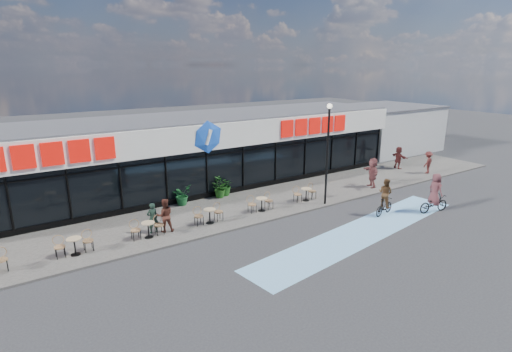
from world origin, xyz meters
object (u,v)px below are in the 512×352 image
(pedestrian_b, at_px, (398,158))
(cyclist_a, at_px, (434,198))
(cyclist_b, at_px, (385,199))
(patron_left, at_px, (153,218))
(potted_plant_right, at_px, (224,186))
(potted_plant_left, at_px, (182,195))
(pedestrian_a, at_px, (372,172))
(lamp_post, at_px, (328,146))
(pedestrian_c, at_px, (428,162))
(potted_plant_mid, at_px, (219,189))
(patron_right, at_px, (165,215))

(pedestrian_b, xyz_separation_m, cyclist_a, (-6.08, -7.00, -0.12))
(cyclist_b, bearing_deg, cyclist_a, -25.04)
(cyclist_b, bearing_deg, patron_left, 158.99)
(pedestrian_b, height_order, cyclist_a, cyclist_a)
(potted_plant_right, distance_m, pedestrian_b, 14.40)
(pedestrian_b, bearing_deg, potted_plant_left, 94.28)
(patron_left, relative_size, pedestrian_a, 0.76)
(lamp_post, relative_size, pedestrian_c, 3.49)
(potted_plant_mid, distance_m, potted_plant_right, 0.47)
(potted_plant_left, bearing_deg, patron_left, -133.07)
(cyclist_a, bearing_deg, potted_plant_right, 134.11)
(potted_plant_mid, xyz_separation_m, patron_left, (-5.07, -2.89, 0.19))
(cyclist_a, bearing_deg, lamp_post, 135.81)
(potted_plant_right, bearing_deg, cyclist_a, -45.89)
(potted_plant_left, relative_size, potted_plant_right, 0.91)
(patron_left, xyz_separation_m, pedestrian_a, (14.37, -0.68, 0.23))
(patron_left, distance_m, cyclist_b, 11.98)
(potted_plant_right, bearing_deg, pedestrian_c, -13.59)
(potted_plant_mid, relative_size, cyclist_a, 0.50)
(pedestrian_c, bearing_deg, cyclist_a, 25.11)
(pedestrian_c, height_order, cyclist_b, cyclist_b)
(pedestrian_c, bearing_deg, potted_plant_mid, -23.95)
(pedestrian_b, relative_size, pedestrian_c, 1.04)
(potted_plant_mid, xyz_separation_m, cyclist_b, (6.12, -7.18, 0.22))
(patron_right, distance_m, cyclist_a, 14.25)
(patron_right, bearing_deg, pedestrian_c, -166.61)
(potted_plant_right, xyz_separation_m, cyclist_b, (5.66, -7.30, 0.13))
(pedestrian_b, bearing_deg, pedestrian_a, 120.75)
(lamp_post, bearing_deg, patron_left, 171.43)
(potted_plant_left, bearing_deg, potted_plant_right, 1.84)
(potted_plant_left, height_order, patron_left, patron_left)
(pedestrian_c, height_order, cyclist_a, cyclist_a)
(lamp_post, relative_size, potted_plant_mid, 5.16)
(potted_plant_right, xyz_separation_m, patron_left, (-5.52, -3.00, 0.10))
(patron_left, bearing_deg, potted_plant_right, -155.43)
(potted_plant_right, height_order, pedestrian_a, pedestrian_a)
(patron_right, height_order, pedestrian_a, pedestrian_a)
(cyclist_b, bearing_deg, pedestrian_a, 48.57)
(pedestrian_a, height_order, cyclist_b, pedestrian_a)
(potted_plant_right, bearing_deg, potted_plant_mid, -165.76)
(pedestrian_c, distance_m, cyclist_a, 8.28)
(potted_plant_mid, xyz_separation_m, potted_plant_right, (0.45, 0.11, 0.09))
(lamp_post, height_order, potted_plant_left, lamp_post)
(pedestrian_b, bearing_deg, patron_right, 103.99)
(potted_plant_right, bearing_deg, potted_plant_left, -178.16)
(patron_left, bearing_deg, pedestrian_c, 174.34)
(potted_plant_right, relative_size, pedestrian_b, 0.75)
(lamp_post, xyz_separation_m, potted_plant_right, (-4.07, 4.45, -2.69))
(cyclist_a, bearing_deg, potted_plant_mid, 136.03)
(patron_left, xyz_separation_m, cyclist_a, (13.76, -5.50, -0.01))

